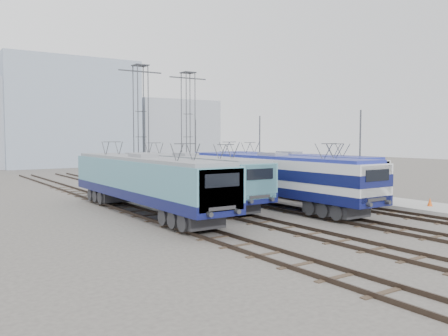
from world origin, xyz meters
TOP-DOWN VIEW (x-y plane):
  - ground at (0.00, 0.00)m, footprint 160.00×160.00m
  - platform at (10.20, 8.00)m, footprint 4.00×70.00m
  - locomotive_far_left at (-6.75, 6.37)m, footprint 2.89×18.25m
  - locomotive_center_left at (-2.25, 8.88)m, footprint 2.81×17.73m
  - locomotive_center_right at (2.25, 4.30)m, footprint 2.86×18.08m
  - locomotive_far_right at (6.75, 7.61)m, footprint 2.80×17.69m
  - catenary_tower_west at (0.00, 22.00)m, footprint 4.50×1.20m
  - catenary_tower_east at (6.50, 24.00)m, footprint 4.50×1.20m
  - mast_front at (8.60, 2.00)m, footprint 0.12×0.12m
  - mast_mid at (8.60, 14.00)m, footprint 0.12×0.12m
  - mast_rear at (8.60, 26.00)m, footprint 0.12×0.12m
  - safety_cone at (10.09, -2.80)m, footprint 0.35×0.35m
  - building_center at (4.00, 62.00)m, footprint 22.00×14.00m
  - building_east at (24.00, 62.00)m, footprint 16.00×12.00m

SIDE VIEW (x-z plane):
  - ground at x=0.00m, z-range 0.00..0.00m
  - platform at x=10.20m, z-range 0.00..0.30m
  - safety_cone at x=10.09m, z-range 0.30..0.88m
  - locomotive_center_left at x=-2.25m, z-range 0.54..3.88m
  - locomotive_far_right at x=6.75m, z-range 0.60..3.92m
  - locomotive_far_left at x=-6.75m, z-range 0.55..3.99m
  - locomotive_center_right at x=2.25m, z-range 0.61..4.01m
  - mast_front at x=8.60m, z-range 0.00..7.00m
  - mast_mid at x=8.60m, z-range 0.00..7.00m
  - mast_rear at x=8.60m, z-range 0.00..7.00m
  - building_east at x=24.00m, z-range 0.00..12.00m
  - catenary_tower_west at x=0.00m, z-range 0.64..12.64m
  - catenary_tower_east at x=6.50m, z-range 0.64..12.64m
  - building_center at x=4.00m, z-range 0.00..18.00m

